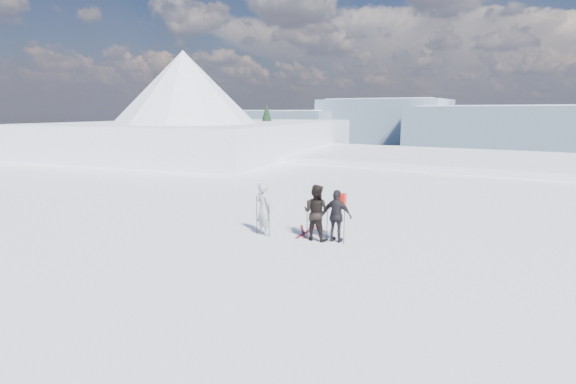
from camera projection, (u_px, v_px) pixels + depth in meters
name	position (u px, v px, depth m)	size (l,w,h in m)	color
lake_basin	(482.00, 242.00, 37.11)	(820.00, 820.00, 71.62)	white
near_ridge	(224.00, 182.00, 49.33)	(31.37, 35.68, 25.62)	white
skier_grey	(264.00, 209.00, 15.15)	(0.65, 0.43, 1.79)	#9CA3AA
skier_dark	(316.00, 212.00, 14.54)	(0.89, 0.70, 1.84)	black
skier_pack	(337.00, 216.00, 14.34)	(0.99, 0.41, 1.70)	black
backpack	(340.00, 181.00, 14.36)	(0.36, 0.20, 0.49)	red
ski_poles	(303.00, 220.00, 14.68)	(3.09, 0.64, 1.36)	black
skis_loose	(305.00, 232.00, 15.61)	(1.00, 1.70, 0.03)	black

